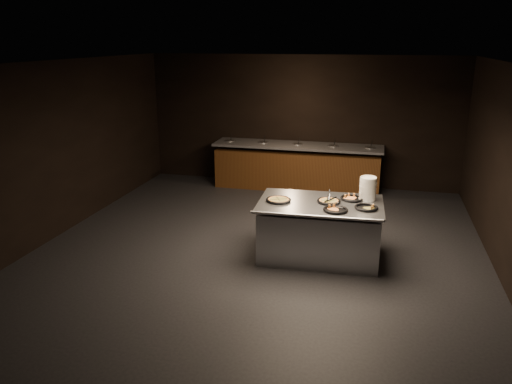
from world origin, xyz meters
TOP-DOWN VIEW (x-y plane):
  - room at (0.00, 0.00)m, footprint 7.02×8.02m
  - salad_bar at (0.00, 3.56)m, footprint 3.70×0.83m
  - serving_counter at (0.94, 0.03)m, footprint 1.90×1.26m
  - plate_stack at (1.61, 0.33)m, footprint 0.25×0.25m
  - pan_veggie_whole at (0.31, -0.07)m, footprint 0.38×0.38m
  - pan_cheese_whole at (1.06, 0.06)m, footprint 0.35×0.35m
  - pan_cheese_slices_a at (1.39, 0.28)m, footprint 0.35×0.35m
  - pan_cheese_slices_b at (1.19, -0.31)m, footprint 0.35×0.35m
  - pan_veggie_slices at (1.61, -0.11)m, footprint 0.34×0.34m
  - server_left at (1.05, 0.11)m, footprint 0.10×0.35m
  - server_right at (1.14, -0.13)m, footprint 0.31×0.19m

SIDE VIEW (x-z plane):
  - serving_counter at x=0.94m, z-range -0.02..0.87m
  - salad_bar at x=0.00m, z-range -0.15..1.03m
  - pan_cheese_slices_b at x=1.19m, z-range 0.88..0.92m
  - pan_cheese_slices_a at x=1.39m, z-range 0.88..0.92m
  - pan_veggie_slices at x=1.61m, z-range 0.88..0.92m
  - pan_cheese_whole at x=1.06m, z-range 0.88..0.92m
  - pan_veggie_whole at x=0.31m, z-range 0.88..0.92m
  - server_right at x=1.14m, z-range 0.88..1.04m
  - server_left at x=1.05m, z-range 0.88..1.05m
  - plate_stack at x=1.61m, z-range 0.88..1.23m
  - room at x=0.00m, z-range -0.01..2.91m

